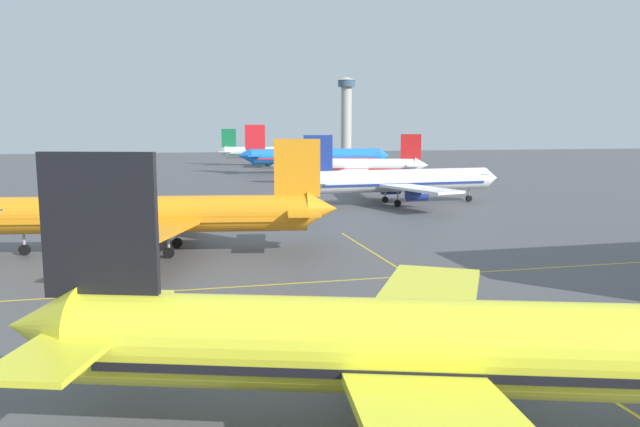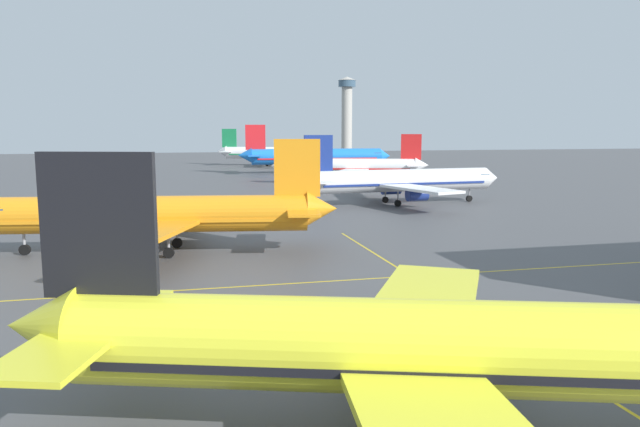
# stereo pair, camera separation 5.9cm
# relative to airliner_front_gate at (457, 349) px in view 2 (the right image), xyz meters

# --- Properties ---
(airliner_front_gate) EXTENTS (33.60, 28.73, 10.70)m
(airliner_front_gate) POSITION_rel_airliner_front_gate_xyz_m (0.00, 0.00, 0.00)
(airliner_front_gate) COLOR yellow
(airliner_front_gate) RESTS_ON ground
(airliner_second_row) EXTENTS (34.14, 29.12, 10.63)m
(airliner_second_row) POSITION_rel_airliner_front_gate_xyz_m (-11.44, 38.17, -0.02)
(airliner_second_row) COLOR orange
(airliner_second_row) RESTS_ON ground
(airliner_third_row) EXTENTS (34.46, 29.68, 10.71)m
(airliner_third_row) POSITION_rel_airliner_front_gate_xyz_m (23.87, 67.60, 0.00)
(airliner_third_row) COLOR white
(airliner_third_row) RESTS_ON ground
(airliner_far_left_stand) EXTENTS (33.17, 28.36, 10.57)m
(airliner_far_left_stand) POSITION_rel_airliner_front_gate_xyz_m (26.61, 104.15, -0.05)
(airliner_far_left_stand) COLOR white
(airliner_far_left_stand) RESTS_ON ground
(airliner_far_right_stand) EXTENTS (41.06, 35.36, 12.76)m
(airliner_far_right_stand) POSITION_rel_airliner_front_gate_xyz_m (26.28, 136.09, 0.70)
(airliner_far_right_stand) COLOR blue
(airliner_far_right_stand) RESTS_ON ground
(airliner_distant_taxiway) EXTENTS (36.65, 31.39, 11.75)m
(airliner_distant_taxiway) POSITION_rel_airliner_front_gate_xyz_m (21.00, 173.13, 0.36)
(airliner_distant_taxiway) COLOR white
(airliner_distant_taxiway) RESTS_ON ground
(taxiway_markings) EXTENTS (142.80, 74.42, 0.01)m
(taxiway_markings) POSITION_rel_airliner_front_gate_xyz_m (8.19, 7.29, -3.65)
(taxiway_markings) COLOR yellow
(taxiway_markings) RESTS_ON ground
(control_tower) EXTENTS (8.82, 8.82, 37.10)m
(control_tower) POSITION_rel_airliner_front_gate_xyz_m (72.67, 266.46, 17.91)
(control_tower) COLOR #ADA89E
(control_tower) RESTS_ON ground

